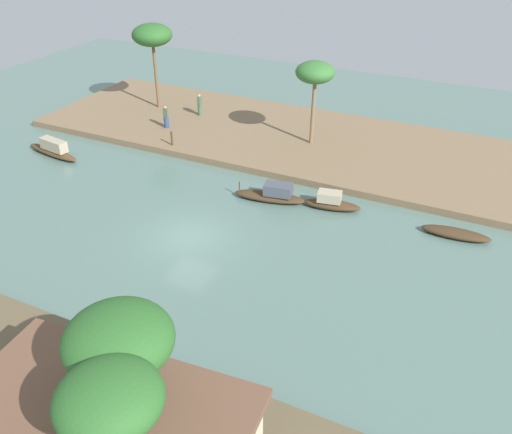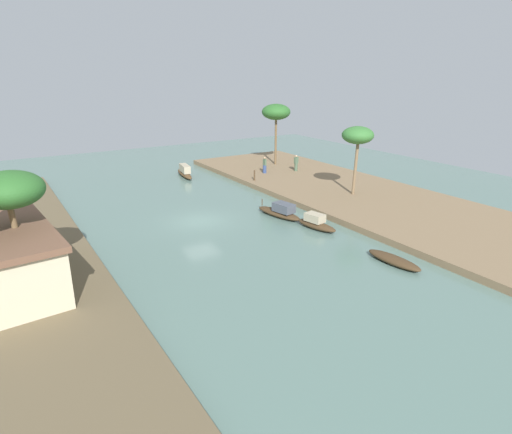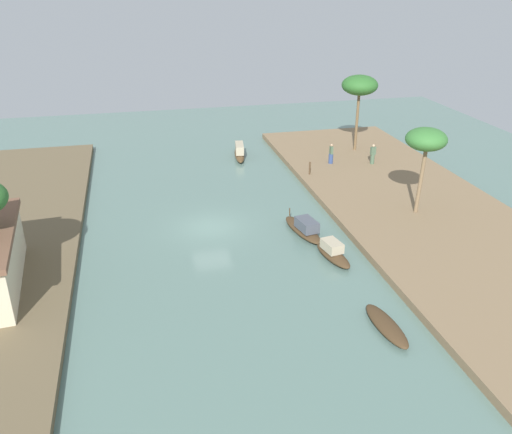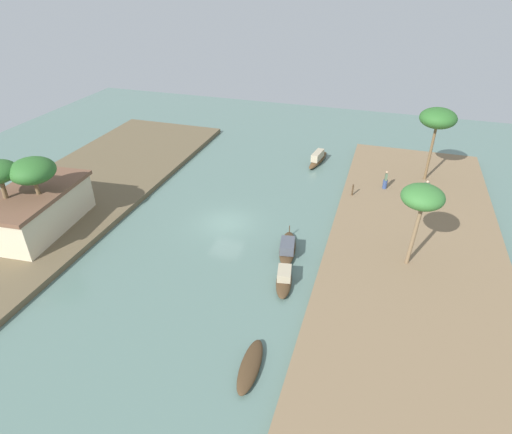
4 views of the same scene
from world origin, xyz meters
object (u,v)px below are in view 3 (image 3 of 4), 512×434
sampan_near_left_bank (333,253)px  sampan_downstream_large (304,228)px  sampan_open_hull (386,326)px  palm_tree_left_far (360,86)px  person_by_mooring (373,155)px  palm_tree_left_near (426,140)px  mooring_post (310,168)px  person_on_near_bank (331,156)px  sampan_with_tall_canopy (239,152)px

sampan_near_left_bank → sampan_downstream_large: size_ratio=0.77×
sampan_open_hull → palm_tree_left_far: bearing=-22.8°
person_by_mooring → palm_tree_left_near: (-10.08, 1.23, 4.26)m
sampan_near_left_bank → sampan_open_hull: (-7.11, -0.03, -0.17)m
sampan_near_left_bank → mooring_post: 13.30m
person_on_near_bank → person_by_mooring: bearing=68.5°
sampan_downstream_large → person_on_near_bank: person_on_near_bank is taller
person_by_mooring → mooring_post: (-1.30, 6.04, -0.27)m
sampan_open_hull → person_on_near_bank: person_on_near_bank is taller
sampan_with_tall_canopy → palm_tree_left_near: 19.01m
mooring_post → palm_tree_left_near: palm_tree_left_near is taller
sampan_open_hull → mooring_post: size_ratio=3.59×
sampan_open_hull → palm_tree_left_far: size_ratio=0.55×
sampan_with_tall_canopy → palm_tree_left_near: bearing=-141.2°
palm_tree_left_near → mooring_post: bearing=28.7°
sampan_with_tall_canopy → person_on_near_bank: 8.55m
sampan_near_left_bank → person_on_near_bank: size_ratio=2.04×
palm_tree_left_far → sampan_downstream_large: bearing=147.0°
person_on_near_bank → sampan_downstream_large: bearing=-33.8°
sampan_downstream_large → palm_tree_left_near: palm_tree_left_near is taller
person_on_near_bank → mooring_post: person_on_near_bank is taller
sampan_with_tall_canopy → person_by_mooring: bearing=-110.4°
sampan_with_tall_canopy → person_by_mooring: (-5.80, -10.40, 0.77)m
sampan_downstream_large → sampan_near_left_bank: bearing=-179.6°
sampan_near_left_bank → person_on_near_bank: (15.21, -5.47, 0.74)m
sampan_near_left_bank → sampan_open_hull: 7.11m
sampan_near_left_bank → person_by_mooring: bearing=-42.4°
sampan_with_tall_canopy → person_by_mooring: 11.93m
person_on_near_bank → sampan_near_left_bank: bearing=-25.9°
sampan_downstream_large → person_by_mooring: size_ratio=2.64×
mooring_post → palm_tree_left_near: (-8.78, -4.81, 4.52)m
sampan_downstream_large → palm_tree_left_near: bearing=-95.4°
sampan_near_left_bank → sampan_with_tall_canopy: size_ratio=0.70×
sampan_open_hull → person_by_mooring: size_ratio=2.16×
sampan_near_left_bank → person_on_near_bank: person_on_near_bank is taller
sampan_downstream_large → person_by_mooring: (10.75, -9.53, 0.83)m
person_on_near_bank → mooring_post: 3.46m
palm_tree_left_near → palm_tree_left_far: bearing=-5.5°
palm_tree_left_far → person_by_mooring: bearing=178.3°
sampan_downstream_large → palm_tree_left_far: bearing=-43.0°
person_on_near_bank → person_by_mooring: (-0.94, -3.41, 0.10)m
palm_tree_left_near → sampan_near_left_bank: bearing=118.8°
sampan_with_tall_canopy → mooring_post: 8.34m
palm_tree_left_near → person_on_near_bank: bearing=11.2°
sampan_near_left_bank → palm_tree_left_far: bearing=-36.6°
sampan_near_left_bank → person_by_mooring: (14.28, -8.88, 0.84)m
sampan_downstream_large → sampan_with_tall_canopy: 16.58m
person_by_mooring → sampan_open_hull: bearing=-119.9°
sampan_open_hull → person_by_mooring: (21.39, -8.85, 1.02)m
sampan_with_tall_canopy → mooring_post: size_ratio=4.84×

